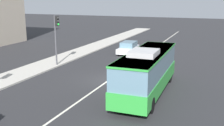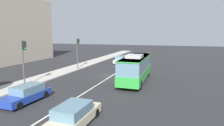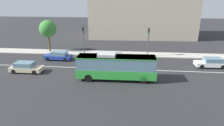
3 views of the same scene
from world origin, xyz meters
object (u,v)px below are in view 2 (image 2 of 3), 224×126
(traffic_light_near_corner, at_px, (78,48))
(sedan_beige, at_px, (74,115))
(traffic_light_mid_block, at_px, (24,56))
(sedan_blue, at_px, (26,94))
(sedan_white, at_px, (120,60))
(transit_bus, at_px, (136,67))

(traffic_light_near_corner, bearing_deg, sedan_beige, -56.80)
(traffic_light_mid_block, bearing_deg, sedan_beige, -30.65)
(sedan_blue, distance_m, sedan_white, 24.33)
(transit_bus, distance_m, sedan_blue, 12.82)
(sedan_blue, height_order, traffic_light_mid_block, traffic_light_mid_block)
(sedan_beige, distance_m, traffic_light_mid_block, 11.70)
(traffic_light_near_corner, bearing_deg, transit_bus, -18.77)
(sedan_blue, relative_size, sedan_white, 1.00)
(traffic_light_mid_block, bearing_deg, transit_bus, 33.51)
(sedan_white, relative_size, traffic_light_near_corner, 0.88)
(traffic_light_near_corner, bearing_deg, sedan_blue, -72.74)
(sedan_blue, bearing_deg, sedan_beige, 69.80)
(transit_bus, height_order, sedan_beige, transit_bus)
(transit_bus, bearing_deg, sedan_blue, 143.26)
(transit_bus, xyz_separation_m, traffic_light_mid_block, (-6.81, 10.89, 1.75))
(sedan_blue, distance_m, traffic_light_mid_block, 5.73)
(traffic_light_near_corner, distance_m, traffic_light_mid_block, 11.52)
(transit_bus, relative_size, sedan_beige, 2.23)
(sedan_blue, xyz_separation_m, traffic_light_mid_block, (3.57, 3.46, 2.84))
(traffic_light_mid_block, bearing_deg, sedan_white, 78.63)
(sedan_white, bearing_deg, traffic_light_mid_block, -15.09)
(sedan_blue, xyz_separation_m, sedan_white, (24.29, -1.27, 0.00))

